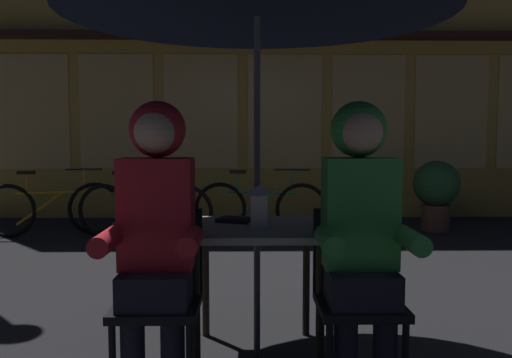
# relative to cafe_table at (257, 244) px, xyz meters

# --- Properties ---
(ground_plane) EXTENTS (60.00, 60.00, 0.00)m
(ground_plane) POSITION_rel_cafe_table_xyz_m (0.00, 0.00, -0.64)
(ground_plane) COLOR #232326
(cafe_table) EXTENTS (0.72, 0.72, 0.74)m
(cafe_table) POSITION_rel_cafe_table_xyz_m (0.00, 0.00, 0.00)
(cafe_table) COLOR #B2AD9E
(cafe_table) RESTS_ON ground_plane
(lantern) EXTENTS (0.11, 0.11, 0.23)m
(lantern) POSITION_rel_cafe_table_xyz_m (0.01, -0.05, 0.22)
(lantern) COLOR white
(lantern) RESTS_ON cafe_table
(chair_left) EXTENTS (0.40, 0.40, 0.87)m
(chair_left) POSITION_rel_cafe_table_xyz_m (-0.48, -0.37, -0.15)
(chair_left) COLOR black
(chair_left) RESTS_ON ground_plane
(chair_right) EXTENTS (0.40, 0.40, 0.87)m
(chair_right) POSITION_rel_cafe_table_xyz_m (0.48, -0.37, -0.15)
(chair_right) COLOR black
(chair_right) RESTS_ON ground_plane
(person_left_hooded) EXTENTS (0.45, 0.56, 1.40)m
(person_left_hooded) POSITION_rel_cafe_table_xyz_m (-0.48, -0.43, 0.21)
(person_left_hooded) COLOR black
(person_left_hooded) RESTS_ON ground_plane
(person_right_hooded) EXTENTS (0.45, 0.56, 1.40)m
(person_right_hooded) POSITION_rel_cafe_table_xyz_m (0.48, -0.43, 0.21)
(person_right_hooded) COLOR black
(person_right_hooded) RESTS_ON ground_plane
(shopfront_building) EXTENTS (10.00, 0.93, 6.20)m
(shopfront_building) POSITION_rel_cafe_table_xyz_m (0.51, 5.39, 2.45)
(shopfront_building) COLOR gold
(shopfront_building) RESTS_ON ground_plane
(bicycle_nearest) EXTENTS (1.66, 0.36, 0.84)m
(bicycle_nearest) POSITION_rel_cafe_table_xyz_m (-2.47, 3.62, -0.29)
(bicycle_nearest) COLOR black
(bicycle_nearest) RESTS_ON ground_plane
(bicycle_second) EXTENTS (1.67, 0.27, 0.84)m
(bicycle_second) POSITION_rel_cafe_table_xyz_m (-1.29, 3.45, -0.29)
(bicycle_second) COLOR black
(bicycle_second) RESTS_ON ground_plane
(bicycle_third) EXTENTS (1.67, 0.25, 0.84)m
(bicycle_third) POSITION_rel_cafe_table_xyz_m (0.11, 3.64, -0.29)
(bicycle_third) COLOR black
(bicycle_third) RESTS_ON ground_plane
(book) EXTENTS (0.24, 0.21, 0.02)m
(book) POSITION_rel_cafe_table_xyz_m (-0.12, 0.13, 0.11)
(book) COLOR black
(book) RESTS_ON cafe_table
(potted_plant) EXTENTS (0.60, 0.60, 0.92)m
(potted_plant) POSITION_rel_cafe_table_xyz_m (2.42, 3.94, -0.09)
(potted_plant) COLOR brown
(potted_plant) RESTS_ON ground_plane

